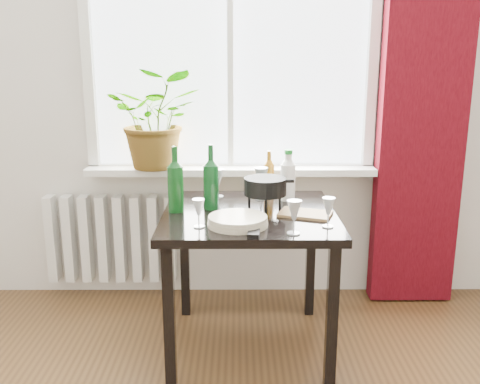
{
  "coord_description": "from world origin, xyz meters",
  "views": [
    {
      "loc": [
        0.04,
        -1.0,
        1.49
      ],
      "look_at": [
        0.05,
        1.55,
        0.84
      ],
      "focal_mm": 40.0,
      "sensor_mm": 36.0,
      "label": 1
    }
  ],
  "objects_px": {
    "wine_bottle_right": "(211,177)",
    "tv_remote": "(254,231)",
    "wineglass_front_left": "(199,213)",
    "radiator": "(112,239)",
    "bottle_amber": "(269,172)",
    "wineglass_far_right": "(328,212)",
    "fondue_pot": "(265,194)",
    "wineglass_back_left": "(218,183)",
    "table": "(249,229)",
    "wine_bottle_left": "(175,179)",
    "potted_plant": "(157,119)",
    "cleaning_bottle": "(288,175)",
    "wineglass_front_right": "(294,217)",
    "wineglass_back_center": "(261,183)",
    "plate_stack": "(238,221)",
    "cutting_board": "(305,214)"
  },
  "relations": [
    {
      "from": "wineglass_front_right",
      "to": "wineglass_front_left",
      "type": "height_order",
      "value": "wineglass_front_right"
    },
    {
      "from": "wineglass_front_left",
      "to": "cutting_board",
      "type": "bearing_deg",
      "value": 20.52
    },
    {
      "from": "wine_bottle_right",
      "to": "wineglass_back_left",
      "type": "height_order",
      "value": "wine_bottle_right"
    },
    {
      "from": "plate_stack",
      "to": "wineglass_far_right",
      "type": "bearing_deg",
      "value": -3.25
    },
    {
      "from": "table",
      "to": "wine_bottle_left",
      "type": "height_order",
      "value": "wine_bottle_left"
    },
    {
      "from": "radiator",
      "to": "fondue_pot",
      "type": "xyz_separation_m",
      "value": [
        0.93,
        -0.6,
        0.44
      ]
    },
    {
      "from": "wineglass_far_right",
      "to": "wineglass_front_left",
      "type": "height_order",
      "value": "wineglass_far_right"
    },
    {
      "from": "plate_stack",
      "to": "cutting_board",
      "type": "height_order",
      "value": "plate_stack"
    },
    {
      "from": "potted_plant",
      "to": "plate_stack",
      "type": "relative_size",
      "value": 2.08
    },
    {
      "from": "potted_plant",
      "to": "wine_bottle_right",
      "type": "relative_size",
      "value": 1.74
    },
    {
      "from": "potted_plant",
      "to": "wineglass_front_right",
      "type": "height_order",
      "value": "potted_plant"
    },
    {
      "from": "table",
      "to": "wineglass_front_right",
      "type": "xyz_separation_m",
      "value": [
        0.19,
        -0.35,
        0.17
      ]
    },
    {
      "from": "bottle_amber",
      "to": "wineglass_far_right",
      "type": "xyz_separation_m",
      "value": [
        0.23,
        -0.61,
        -0.05
      ]
    },
    {
      "from": "wine_bottle_right",
      "to": "fondue_pot",
      "type": "xyz_separation_m",
      "value": [
        0.27,
        -0.03,
        -0.08
      ]
    },
    {
      "from": "bottle_amber",
      "to": "cleaning_bottle",
      "type": "distance_m",
      "value": 0.17
    },
    {
      "from": "cutting_board",
      "to": "wine_bottle_left",
      "type": "bearing_deg",
      "value": 173.79
    },
    {
      "from": "wine_bottle_right",
      "to": "wine_bottle_left",
      "type": "bearing_deg",
      "value": -163.99
    },
    {
      "from": "tv_remote",
      "to": "radiator",
      "type": "bearing_deg",
      "value": 137.82
    },
    {
      "from": "wineglass_front_left",
      "to": "radiator",
      "type": "bearing_deg",
      "value": 125.06
    },
    {
      "from": "wineglass_front_left",
      "to": "wineglass_far_right",
      "type": "bearing_deg",
      "value": 0.09
    },
    {
      "from": "cleaning_bottle",
      "to": "wineglass_back_center",
      "type": "xyz_separation_m",
      "value": [
        -0.14,
        0.01,
        -0.05
      ]
    },
    {
      "from": "wine_bottle_right",
      "to": "wineglass_front_left",
      "type": "distance_m",
      "value": 0.32
    },
    {
      "from": "plate_stack",
      "to": "tv_remote",
      "type": "xyz_separation_m",
      "value": [
        0.07,
        -0.1,
        -0.01
      ]
    },
    {
      "from": "wineglass_far_right",
      "to": "cutting_board",
      "type": "bearing_deg",
      "value": 112.97
    },
    {
      "from": "wineglass_far_right",
      "to": "fondue_pot",
      "type": "relative_size",
      "value": 0.57
    },
    {
      "from": "wine_bottle_right",
      "to": "wineglass_front_left",
      "type": "height_order",
      "value": "wine_bottle_right"
    },
    {
      "from": "bottle_amber",
      "to": "wineglass_front_left",
      "type": "distance_m",
      "value": 0.71
    },
    {
      "from": "table",
      "to": "wineglass_back_center",
      "type": "xyz_separation_m",
      "value": [
        0.07,
        0.23,
        0.18
      ]
    },
    {
      "from": "table",
      "to": "wineglass_front_left",
      "type": "height_order",
      "value": "wineglass_front_left"
    },
    {
      "from": "table",
      "to": "bottle_amber",
      "type": "xyz_separation_m",
      "value": [
        0.12,
        0.36,
        0.21
      ]
    },
    {
      "from": "table",
      "to": "cutting_board",
      "type": "xyz_separation_m",
      "value": [
        0.27,
        -0.06,
        0.1
      ]
    },
    {
      "from": "table",
      "to": "wineglass_front_left",
      "type": "xyz_separation_m",
      "value": [
        -0.23,
        -0.25,
        0.16
      ]
    },
    {
      "from": "wineglass_back_left",
      "to": "wineglass_front_left",
      "type": "bearing_deg",
      "value": -97.06
    },
    {
      "from": "wine_bottle_left",
      "to": "wine_bottle_right",
      "type": "xyz_separation_m",
      "value": [
        0.17,
        0.05,
        0.0
      ]
    },
    {
      "from": "wine_bottle_right",
      "to": "tv_remote",
      "type": "height_order",
      "value": "wine_bottle_right"
    },
    {
      "from": "potted_plant",
      "to": "fondue_pot",
      "type": "height_order",
      "value": "potted_plant"
    },
    {
      "from": "wine_bottle_left",
      "to": "wineglass_back_center",
      "type": "xyz_separation_m",
      "value": [
        0.43,
        0.23,
        -0.08
      ]
    },
    {
      "from": "wineglass_front_left",
      "to": "bottle_amber",
      "type": "bearing_deg",
      "value": 60.35
    },
    {
      "from": "radiator",
      "to": "wine_bottle_right",
      "type": "distance_m",
      "value": 1.02
    },
    {
      "from": "radiator",
      "to": "plate_stack",
      "type": "xyz_separation_m",
      "value": [
        0.79,
        -0.86,
        0.38
      ]
    },
    {
      "from": "wineglass_far_right",
      "to": "plate_stack",
      "type": "height_order",
      "value": "wineglass_far_right"
    },
    {
      "from": "radiator",
      "to": "potted_plant",
      "type": "relative_size",
      "value": 1.38
    },
    {
      "from": "wineglass_back_left",
      "to": "wine_bottle_right",
      "type": "bearing_deg",
      "value": -96.23
    },
    {
      "from": "cleaning_bottle",
      "to": "cutting_board",
      "type": "bearing_deg",
      "value": -77.78
    },
    {
      "from": "wineglass_front_right",
      "to": "wineglass_back_left",
      "type": "distance_m",
      "value": 0.72
    },
    {
      "from": "plate_stack",
      "to": "bottle_amber",
      "type": "bearing_deg",
      "value": 73.55
    },
    {
      "from": "wineglass_front_left",
      "to": "tv_remote",
      "type": "xyz_separation_m",
      "value": [
        0.25,
        -0.08,
        -0.06
      ]
    },
    {
      "from": "potted_plant",
      "to": "wine_bottle_left",
      "type": "distance_m",
      "value": 0.63
    },
    {
      "from": "wineglass_back_left",
      "to": "plate_stack",
      "type": "relative_size",
      "value": 0.57
    },
    {
      "from": "wineglass_back_center",
      "to": "tv_remote",
      "type": "bearing_deg",
      "value": -95.42
    }
  ]
}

